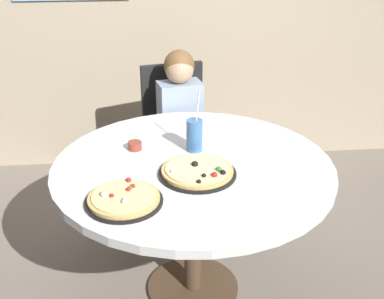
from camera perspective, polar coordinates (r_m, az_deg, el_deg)
The scene contains 8 objects.
ground_plane at distance 2.75m, azimuth 0.11°, elevation -15.66°, with size 8.00×8.00×0.00m, color slate.
dining_table at distance 2.36m, azimuth 0.12°, elevation -3.52°, with size 1.32×1.32×0.75m.
chair_wooden at distance 3.22m, azimuth -1.82°, elevation 2.22°, with size 0.47×0.47×0.95m.
diner_child at distance 3.08m, azimuth -0.99°, elevation 0.12°, with size 0.32×0.43×1.08m.
pizza_veggie at distance 2.03m, azimuth -7.86°, elevation -5.68°, with size 0.32×0.32×0.05m.
pizza_cheese at distance 2.22m, azimuth 0.65°, elevation -2.54°, with size 0.35×0.35×0.05m.
soda_cup at distance 2.42m, azimuth 0.28°, elevation 1.67°, with size 0.08×0.08×0.31m.
sauce_bowl at distance 2.47m, azimuth -6.61°, elevation 0.45°, with size 0.07×0.07×0.04m, color brown.
Camera 1 is at (-0.21, -2.05, 1.82)m, focal length 46.32 mm.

